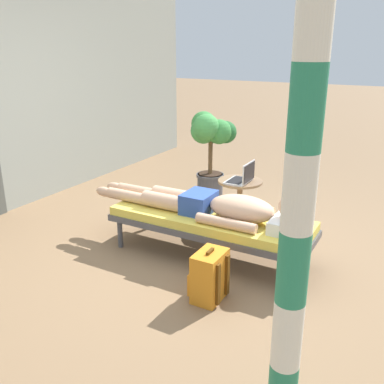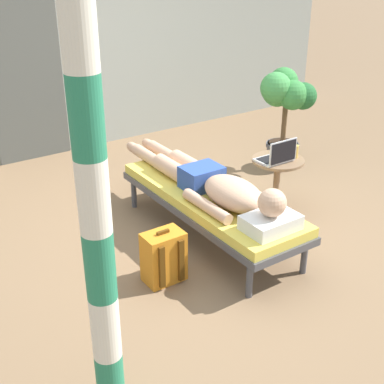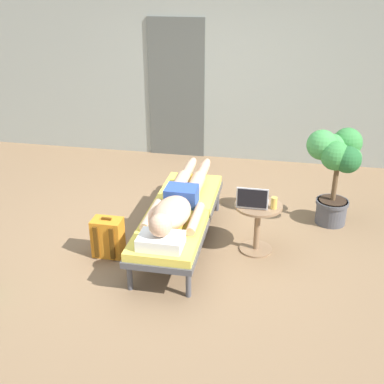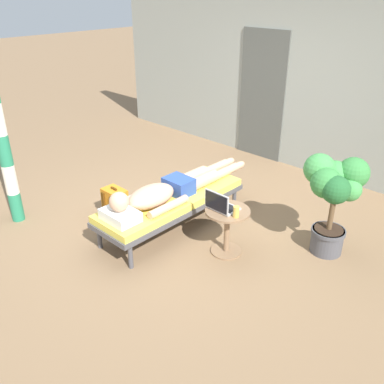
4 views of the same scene
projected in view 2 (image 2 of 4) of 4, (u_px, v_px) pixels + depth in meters
The scene contains 11 objects.
ground_plane at pixel (191, 231), 4.62m from camera, with size 40.00×40.00×0.00m, color #846647.
house_wall_back at pixel (71, 34), 6.02m from camera, with size 7.60×0.20×2.70m, color #999E93.
house_door_panel at pixel (25, 72), 5.76m from camera, with size 0.84×0.03×2.04m, color #545651.
lounge_chair at pixel (210, 200), 4.40m from camera, with size 0.64×1.92×0.42m.
person_reclining at pixel (215, 185), 4.28m from camera, with size 0.53×2.17×0.32m.
side_table at pixel (277, 176), 4.84m from camera, with size 0.48×0.48×0.52m.
laptop at pixel (278, 156), 4.67m from camera, with size 0.31×0.24×0.23m.
drink_glass at pixel (295, 151), 4.78m from camera, with size 0.06×0.06×0.12m, color gold.
backpack at pixel (163, 257), 3.88m from camera, with size 0.30×0.26×0.42m.
potted_plant at pixel (285, 102), 5.62m from camera, with size 0.61×0.63×1.11m.
porch_post at pixel (94, 196), 2.33m from camera, with size 0.15×0.15×2.58m.
Camera 2 is at (-2.25, -3.33, 2.31)m, focal length 48.85 mm.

